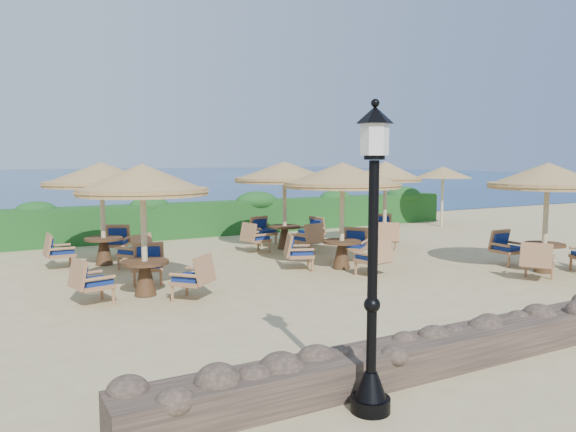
{
  "coord_description": "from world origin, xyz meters",
  "views": [
    {
      "loc": [
        -8.43,
        -11.54,
        2.78
      ],
      "look_at": [
        -1.66,
        0.82,
        1.3
      ],
      "focal_mm": 35.0,
      "sensor_mm": 36.0,
      "label": 1
    }
  ],
  "objects_px": {
    "cafe_set_1": "(342,191)",
    "lamp_post": "(373,273)",
    "cafe_set_0": "(143,203)",
    "cafe_set_2": "(547,194)",
    "cafe_set_3": "(102,190)",
    "extra_parasol": "(443,173)",
    "cafe_set_5": "(385,186)",
    "cafe_set_4": "(285,187)"
  },
  "relations": [
    {
      "from": "cafe_set_1",
      "to": "lamp_post",
      "type": "bearing_deg",
      "value": -121.83
    },
    {
      "from": "cafe_set_0",
      "to": "cafe_set_2",
      "type": "relative_size",
      "value": 0.99
    },
    {
      "from": "cafe_set_2",
      "to": "cafe_set_3",
      "type": "xyz_separation_m",
      "value": [
        -9.16,
        6.12,
        0.03
      ]
    },
    {
      "from": "cafe_set_2",
      "to": "lamp_post",
      "type": "bearing_deg",
      "value": -153.93
    },
    {
      "from": "extra_parasol",
      "to": "cafe_set_5",
      "type": "bearing_deg",
      "value": -151.03
    },
    {
      "from": "cafe_set_4",
      "to": "extra_parasol",
      "type": "bearing_deg",
      "value": 12.82
    },
    {
      "from": "cafe_set_5",
      "to": "cafe_set_4",
      "type": "bearing_deg",
      "value": 161.69
    },
    {
      "from": "lamp_post",
      "to": "cafe_set_4",
      "type": "distance_m",
      "value": 11.05
    },
    {
      "from": "cafe_set_1",
      "to": "cafe_set_4",
      "type": "xyz_separation_m",
      "value": [
        0.2,
        3.37,
        -0.05
      ]
    },
    {
      "from": "cafe_set_1",
      "to": "cafe_set_0",
      "type": "bearing_deg",
      "value": -175.61
    },
    {
      "from": "cafe_set_0",
      "to": "cafe_set_3",
      "type": "xyz_separation_m",
      "value": [
        -0.1,
        3.77,
        0.07
      ]
    },
    {
      "from": "lamp_post",
      "to": "cafe_set_4",
      "type": "relative_size",
      "value": 1.08
    },
    {
      "from": "cafe_set_2",
      "to": "cafe_set_3",
      "type": "distance_m",
      "value": 11.02
    },
    {
      "from": "cafe_set_1",
      "to": "cafe_set_5",
      "type": "distance_m",
      "value": 4.0
    },
    {
      "from": "cafe_set_0",
      "to": "cafe_set_3",
      "type": "height_order",
      "value": "same"
    },
    {
      "from": "cafe_set_5",
      "to": "cafe_set_3",
      "type": "bearing_deg",
      "value": 173.06
    },
    {
      "from": "cafe_set_0",
      "to": "cafe_set_5",
      "type": "height_order",
      "value": "same"
    },
    {
      "from": "extra_parasol",
      "to": "cafe_set_4",
      "type": "xyz_separation_m",
      "value": [
        -8.21,
        -1.87,
        -0.28
      ]
    },
    {
      "from": "extra_parasol",
      "to": "cafe_set_0",
      "type": "distance_m",
      "value": 14.56
    },
    {
      "from": "cafe_set_0",
      "to": "cafe_set_5",
      "type": "relative_size",
      "value": 1.02
    },
    {
      "from": "lamp_post",
      "to": "cafe_set_3",
      "type": "xyz_separation_m",
      "value": [
        -0.93,
        10.15,
        0.39
      ]
    },
    {
      "from": "cafe_set_2",
      "to": "cafe_set_1",
      "type": "bearing_deg",
      "value": 145.97
    },
    {
      "from": "extra_parasol",
      "to": "cafe_set_2",
      "type": "distance_m",
      "value": 9.09
    },
    {
      "from": "lamp_post",
      "to": "cafe_set_3",
      "type": "height_order",
      "value": "lamp_post"
    },
    {
      "from": "cafe_set_3",
      "to": "cafe_set_4",
      "type": "relative_size",
      "value": 0.96
    },
    {
      "from": "extra_parasol",
      "to": "cafe_set_2",
      "type": "relative_size",
      "value": 0.86
    },
    {
      "from": "cafe_set_1",
      "to": "cafe_set_2",
      "type": "height_order",
      "value": "same"
    },
    {
      "from": "extra_parasol",
      "to": "cafe_set_5",
      "type": "height_order",
      "value": "cafe_set_5"
    },
    {
      "from": "extra_parasol",
      "to": "cafe_set_0",
      "type": "relative_size",
      "value": 0.87
    },
    {
      "from": "cafe_set_2",
      "to": "cafe_set_4",
      "type": "xyz_separation_m",
      "value": [
        -3.85,
        6.1,
        -0.02
      ]
    },
    {
      "from": "cafe_set_1",
      "to": "cafe_set_3",
      "type": "xyz_separation_m",
      "value": [
        -5.12,
        3.39,
        0.0
      ]
    },
    {
      "from": "lamp_post",
      "to": "extra_parasol",
      "type": "xyz_separation_m",
      "value": [
        12.6,
        12.0,
        0.62
      ]
    },
    {
      "from": "cafe_set_1",
      "to": "cafe_set_2",
      "type": "bearing_deg",
      "value": -34.03
    },
    {
      "from": "extra_parasol",
      "to": "cafe_set_0",
      "type": "xyz_separation_m",
      "value": [
        -13.43,
        -5.63,
        -0.3
      ]
    },
    {
      "from": "extra_parasol",
      "to": "cafe_set_1",
      "type": "xyz_separation_m",
      "value": [
        -8.4,
        -5.24,
        -0.23
      ]
    },
    {
      "from": "cafe_set_4",
      "to": "lamp_post",
      "type": "bearing_deg",
      "value": -113.43
    },
    {
      "from": "lamp_post",
      "to": "cafe_set_1",
      "type": "distance_m",
      "value": 7.96
    },
    {
      "from": "cafe_set_0",
      "to": "cafe_set_1",
      "type": "distance_m",
      "value": 5.04
    },
    {
      "from": "cafe_set_1",
      "to": "cafe_set_2",
      "type": "xyz_separation_m",
      "value": [
        4.04,
        -2.73,
        -0.03
      ]
    },
    {
      "from": "lamp_post",
      "to": "cafe_set_3",
      "type": "bearing_deg",
      "value": 95.22
    },
    {
      "from": "cafe_set_3",
      "to": "cafe_set_4",
      "type": "height_order",
      "value": "same"
    },
    {
      "from": "cafe_set_3",
      "to": "extra_parasol",
      "type": "bearing_deg",
      "value": 7.8
    }
  ]
}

